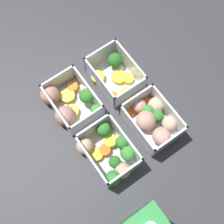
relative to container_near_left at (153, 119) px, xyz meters
The scene contains 5 objects.
ground_plane 0.10m from the container_near_left, 43.44° to the left, with size 4.00×4.00×0.00m, color #38383D.
container_near_left is the anchor object (origin of this frame).
container_near_right 0.15m from the container_near_left, ahead, with size 0.14×0.10×0.07m.
container_far_left 0.13m from the container_near_left, 92.80° to the left, with size 0.15×0.12×0.07m.
container_far_right 0.21m from the container_near_left, 42.97° to the left, with size 0.15×0.12×0.07m.
Camera 1 is at (-0.21, 0.15, 0.74)m, focal length 50.00 mm.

